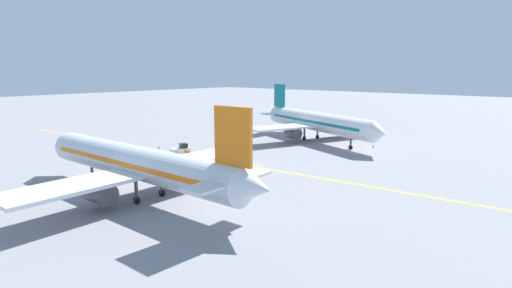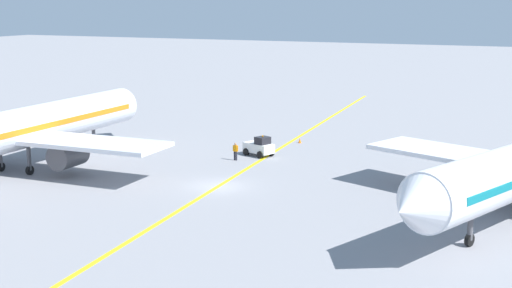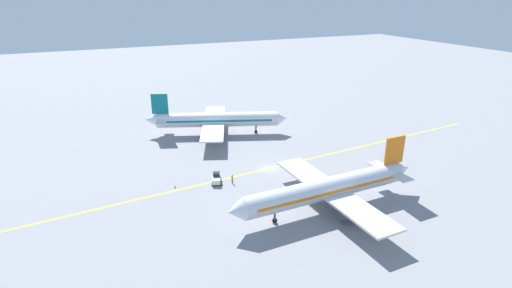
# 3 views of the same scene
# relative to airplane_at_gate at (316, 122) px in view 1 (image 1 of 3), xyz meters

# --- Properties ---
(ground_plane) EXTENTS (400.00, 400.00, 0.00)m
(ground_plane) POSITION_rel_airplane_at_gate_xyz_m (24.33, 3.02, -3.71)
(ground_plane) COLOR gray
(apron_yellow_centreline) EXTENTS (10.11, 119.64, 0.01)m
(apron_yellow_centreline) POSITION_rel_airplane_at_gate_xyz_m (24.33, 3.02, -3.71)
(apron_yellow_centreline) COLOR yellow
(apron_yellow_centreline) RESTS_ON ground
(airplane_at_gate) EXTENTS (28.01, 34.23, 10.60)m
(airplane_at_gate) POSITION_rel_airplane_at_gate_xyz_m (0.00, 0.00, 0.00)
(airplane_at_gate) COLOR white
(airplane_at_gate) RESTS_ON ground
(airplane_adjacent_stand) EXTENTS (28.13, 35.47, 10.60)m
(airplane_adjacent_stand) POSITION_rel_airplane_at_gate_xyz_m (42.71, 4.80, 0.00)
(airplane_adjacent_stand) COLOR silver
(airplane_adjacent_stand) RESTS_ON ground
(baggage_tug_white) EXTENTS (3.34, 2.59, 2.11)m
(baggage_tug_white) POSITION_rel_airplane_at_gate_xyz_m (26.09, -9.00, -2.81)
(baggage_tug_white) COLOR white
(baggage_tug_white) RESTS_ON ground
(ground_crew_worker) EXTENTS (0.58, 0.26, 1.68)m
(ground_crew_worker) POSITION_rel_airplane_at_gate_xyz_m (27.34, -6.29, -2.80)
(ground_crew_worker) COLOR #23232D
(ground_crew_worker) RESTS_ON ground
(traffic_cone_near_nose) EXTENTS (0.32, 0.32, 0.55)m
(traffic_cone_near_nose) POSITION_rel_airplane_at_gate_xyz_m (-0.75, 11.60, -3.43)
(traffic_cone_near_nose) COLOR orange
(traffic_cone_near_nose) RESTS_ON ground
(traffic_cone_mid_apron) EXTENTS (0.32, 0.32, 0.55)m
(traffic_cone_mid_apron) POSITION_rel_airplane_at_gate_xyz_m (24.82, -16.65, -3.43)
(traffic_cone_mid_apron) COLOR orange
(traffic_cone_mid_apron) RESTS_ON ground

